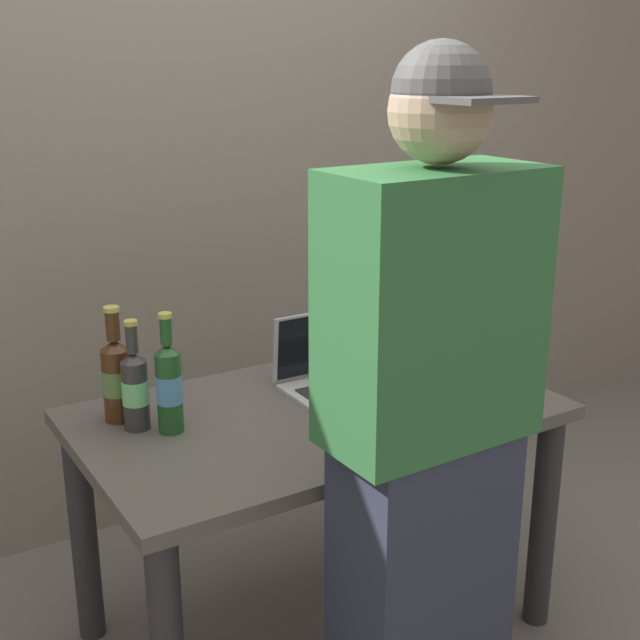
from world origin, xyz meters
TOP-DOWN VIEW (x-y plane):
  - ground_plane at (0.00, 0.00)m, footprint 8.00×8.00m
  - desk at (0.00, 0.00)m, footprint 1.28×0.76m
  - laptop at (0.13, 0.10)m, footprint 0.33×0.26m
  - beer_bottle_brown at (-0.39, 0.07)m, footprint 0.07×0.07m
  - beer_bottle_dark at (-0.48, 0.21)m, footprint 0.08×0.08m
  - beer_bottle_green at (-0.46, 0.13)m, footprint 0.07×0.07m
  - person_figure at (-0.05, -0.54)m, footprint 0.45×0.30m
  - coffee_mug at (0.02, -0.18)m, footprint 0.12×0.08m
  - back_wall at (0.00, 0.91)m, footprint 6.00×0.10m

SIDE VIEW (x-z plane):
  - ground_plane at x=0.00m, z-range 0.00..0.00m
  - desk at x=0.00m, z-range 0.23..0.94m
  - laptop at x=0.13m, z-range 0.65..0.86m
  - coffee_mug at x=0.02m, z-range 0.71..0.82m
  - beer_bottle_green at x=-0.46m, z-range 0.67..0.96m
  - beer_bottle_dark at x=-0.48m, z-range 0.67..0.98m
  - person_figure at x=-0.05m, z-range 0.00..1.66m
  - beer_bottle_brown at x=-0.39m, z-range 0.67..0.99m
  - back_wall at x=0.00m, z-range 0.00..2.60m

